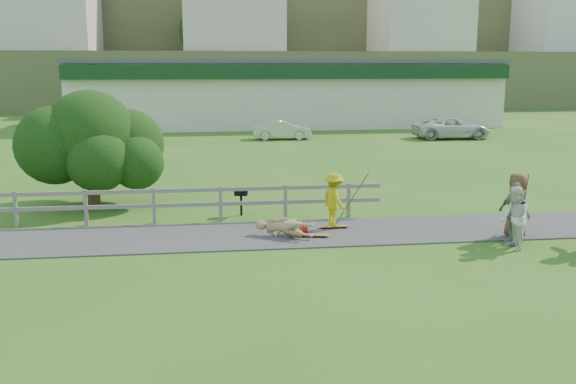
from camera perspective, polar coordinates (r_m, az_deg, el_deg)
name	(u,v)px	position (r m, az deg, el deg)	size (l,w,h in m)	color
ground	(301,249)	(16.82, 1.21, -5.09)	(260.00, 260.00, 0.00)	#2C611B
path	(293,234)	(18.24, 0.49, -3.71)	(34.00, 3.00, 0.04)	#323134
fence	(133,201)	(19.78, -13.62, -0.76)	(15.05, 0.10, 1.10)	slate
strip_mall	(285,92)	(51.34, -0.29, 8.89)	(32.50, 10.75, 5.10)	beige
hillside	(216,3)	(107.71, -6.45, 16.39)	(220.00, 67.00, 47.50)	#4D5A35
skater_rider	(334,203)	(18.64, 4.14, -1.00)	(1.01, 0.58, 1.57)	gold
skater_fallen	(284,228)	(17.75, -0.35, -3.19)	(1.66, 0.40, 0.60)	tan
spectator_a	(515,218)	(17.58, 19.52, -2.23)	(0.81, 0.63, 1.66)	silver
spectator_b	(514,214)	(18.06, 19.46, -1.82)	(0.99, 0.41, 1.70)	gray
spectator_c	(516,206)	(18.74, 19.64, -1.17)	(0.89, 0.58, 1.82)	brown
car_silver	(282,130)	(41.24, -0.54, 5.55)	(1.29, 3.69, 1.22)	#B8BDC1
car_white	(452,128)	(42.96, 14.35, 5.54)	(2.28, 4.95, 1.37)	silver
tree	(92,161)	(22.56, -17.04, 2.62)	(4.94, 4.94, 3.06)	black
bbq	(241,202)	(20.44, -4.18, -0.90)	(0.40, 0.31, 0.87)	black
longboard_rider	(334,228)	(18.81, 4.11, -3.19)	(0.85, 0.21, 0.09)	olive
longboard_fallen	(313,236)	(17.84, 2.25, -3.97)	(0.87, 0.21, 0.10)	olive
helmet	(304,230)	(18.22, 1.39, -3.39)	(0.25, 0.25, 0.25)	#AD1705
pole_rider	(352,195)	(19.12, 5.67, -0.25)	(0.03, 0.03, 1.87)	#543521
pole_spec_left	(523,209)	(18.26, 20.17, -1.42)	(0.03, 0.03, 1.89)	#543521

